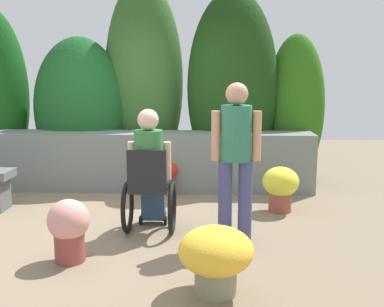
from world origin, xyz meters
The scene contains 9 objects.
ground_plane centered at (0.00, 0.00, 0.00)m, with size 13.46×13.46×0.00m, color #7D6C56.
stone_retaining_wall centered at (0.00, 1.58, 0.42)m, with size 5.16×0.57×0.84m, color slate.
hedge_backdrop centered at (-0.04, 2.20, 1.36)m, with size 5.83×1.14×3.13m.
person_in_wheelchair centered at (0.46, -0.23, 0.62)m, with size 0.53×0.66×1.33m.
person_standing_companion centered at (1.36, -0.49, 0.92)m, with size 0.49×0.30×1.60m.
flower_pot_purple_near centered at (0.41, 1.28, 0.29)m, with size 0.47×0.47×0.49m.
flower_pot_terracotta_by_wall centered at (1.97, 0.55, 0.32)m, with size 0.45×0.45×0.56m.
flower_pot_red_accent centered at (1.16, -1.62, 0.31)m, with size 0.58×0.58×0.54m.
flower_pot_small_foreground centered at (-0.16, -1.06, 0.32)m, with size 0.38×0.38×0.58m.
Camera 1 is at (1.12, -4.94, 1.70)m, focal length 42.68 mm.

